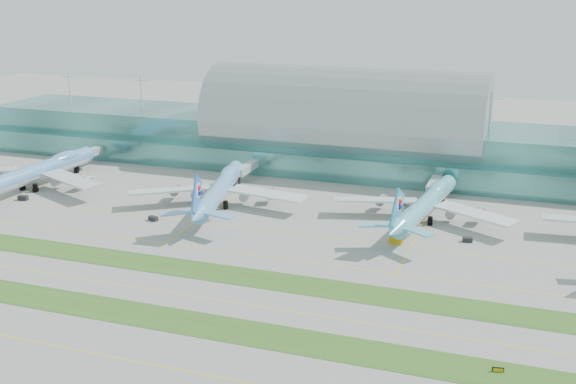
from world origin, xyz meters
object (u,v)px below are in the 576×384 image
at_px(airliner_c, 426,203).
at_px(taxiway_sign_east, 498,370).
at_px(terminal, 345,135).
at_px(airliner_b, 220,188).
at_px(airliner_a, 36,171).

relative_size(airliner_c, taxiway_sign_east, 28.91).
xyz_separation_m(terminal, airliner_c, (45.10, -61.35, -8.08)).
distance_m(terminal, airliner_b, 74.78).
relative_size(airliner_b, airliner_c, 1.02).
distance_m(terminal, airliner_c, 76.57).
height_order(airliner_b, airliner_c, airliner_b).
bearing_deg(airliner_c, taxiway_sign_east, -65.14).
bearing_deg(airliner_c, airliner_a, -168.72).
bearing_deg(airliner_b, airliner_c, -6.37).
bearing_deg(taxiway_sign_east, airliner_b, 130.09).
bearing_deg(taxiway_sign_east, airliner_a, 145.34).
bearing_deg(terminal, airliner_a, -145.44).
height_order(airliner_a, taxiway_sign_east, airliner_a).
relative_size(terminal, taxiway_sign_east, 135.91).
bearing_deg(airliner_a, taxiway_sign_east, -22.23).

